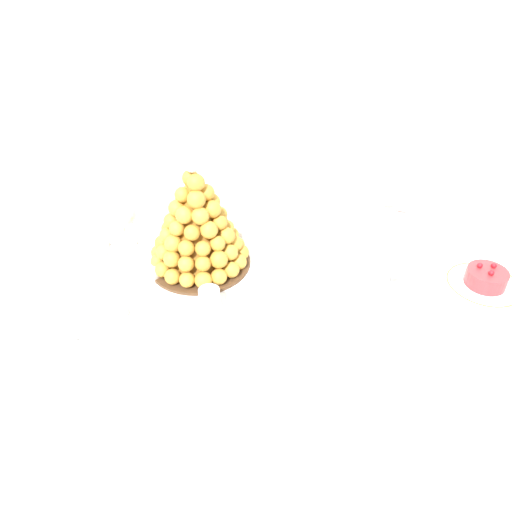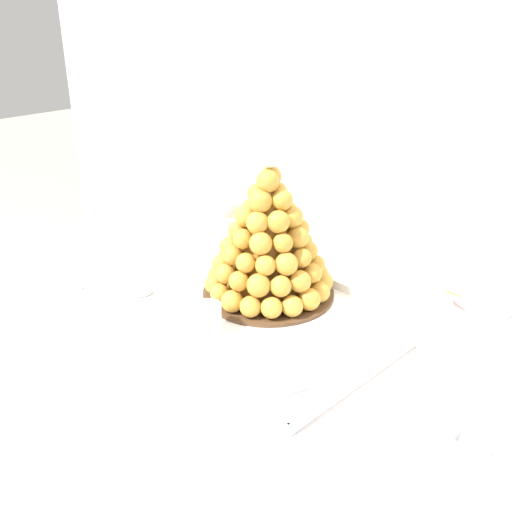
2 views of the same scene
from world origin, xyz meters
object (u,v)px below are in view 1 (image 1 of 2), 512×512
creme_brulee_ramekin (147,271)px  fruit_tart_plate (484,279)px  croquembouche (197,226)px  wine_glass (121,215)px  serving_tray (210,282)px  macaron_goblet (395,234)px  dessert_cup_centre (298,296)px  dessert_cup_left (116,306)px  dessert_cup_mid_left (210,300)px

creme_brulee_ramekin → fruit_tart_plate: fruit_tart_plate is taller
croquembouche → wine_glass: bearing=160.7°
serving_tray → macaron_goblet: (0.46, -0.03, 0.14)m
serving_tray → dessert_cup_centre: 0.24m
dessert_cup_left → fruit_tart_plate: (0.92, 0.04, -0.01)m
wine_glass → dessert_cup_left: bearing=-88.1°
creme_brulee_ramekin → fruit_tart_plate: bearing=-7.2°
croquembouche → dessert_cup_mid_left: bearing=-82.4°
croquembouche → dessert_cup_mid_left: croquembouche is taller
dessert_cup_left → wine_glass: (-0.01, 0.26, 0.10)m
dessert_cup_left → creme_brulee_ramekin: dessert_cup_left is taller
serving_tray → creme_brulee_ramekin: 0.17m
dessert_cup_left → dessert_cup_centre: bearing=-0.1°
serving_tray → croquembouche: croquembouche is taller
dessert_cup_mid_left → macaron_goblet: bearing=8.8°
macaron_goblet → serving_tray: bearing=175.7°
wine_glass → creme_brulee_ramekin: bearing=-59.8°
creme_brulee_ramekin → macaron_goblet: (0.62, -0.08, 0.13)m
croquembouche → dessert_cup_left: 0.29m
fruit_tart_plate → serving_tray: bearing=174.4°
dessert_cup_centre → creme_brulee_ramekin: bearing=158.5°
dessert_cup_left → dessert_cup_centre: (0.43, -0.00, 0.00)m
croquembouche → macaron_goblet: (0.48, -0.11, 0.02)m
serving_tray → creme_brulee_ramekin: creme_brulee_ramekin is taller
croquembouche → dessert_cup_centre: size_ratio=5.50×
wine_glass → dessert_cup_mid_left: bearing=-48.4°
croquembouche → creme_brulee_ramekin: croquembouche is taller
serving_tray → macaron_goblet: size_ratio=2.50×
dessert_cup_centre → croquembouche: bearing=141.9°
croquembouche → macaron_goblet: bearing=-13.3°
creme_brulee_ramekin → wine_glass: size_ratio=0.48×
serving_tray → creme_brulee_ramekin: size_ratio=7.00×
dessert_cup_mid_left → dessert_cup_centre: dessert_cup_mid_left is taller
dessert_cup_left → fruit_tart_plate: 0.92m
dessert_cup_mid_left → dessert_cup_centre: 0.21m
serving_tray → dessert_cup_centre: size_ratio=10.41×
dessert_cup_left → dessert_cup_mid_left: size_ratio=0.92×
dessert_cup_centre → macaron_goblet: bearing=16.5°
serving_tray → wine_glass: bearing=146.6°
dessert_cup_mid_left → creme_brulee_ramekin: dessert_cup_mid_left is taller
croquembouche → dessert_cup_centre: croquembouche is taller
dessert_cup_mid_left → wine_glass: wine_glass is taller
dessert_cup_mid_left → wine_glass: (-0.23, 0.26, 0.10)m
serving_tray → dessert_cup_left: 0.24m
dessert_cup_left → fruit_tart_plate: fruit_tart_plate is taller
dessert_cup_mid_left → creme_brulee_ramekin: bearing=138.1°
dessert_cup_mid_left → fruit_tart_plate: dessert_cup_mid_left is taller
serving_tray → wine_glass: (-0.23, 0.15, 0.13)m
macaron_goblet → croquembouche: bearing=166.7°
dessert_cup_centre → wine_glass: size_ratio=0.32×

